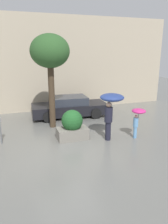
{
  "coord_description": "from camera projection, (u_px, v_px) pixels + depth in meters",
  "views": [
    {
      "loc": [
        -1.96,
        -7.7,
        3.82
      ],
      "look_at": [
        1.26,
        1.6,
        1.05
      ],
      "focal_mm": 35.0,
      "sensor_mm": 36.0,
      "label": 1
    }
  ],
  "objects": [
    {
      "name": "street_tree",
      "position": [
        50.0,
        53.0,
        10.38
      ],
      "size": [
        1.89,
        1.89,
        4.62
      ],
      "color": "#423323",
      "rests_on": "ground"
    },
    {
      "name": "parked_car_near",
      "position": [
        70.0,
        107.0,
        13.08
      ],
      "size": [
        4.53,
        2.22,
        1.21
      ],
      "rotation": [
        0.0,
        0.0,
        1.5
      ],
      "color": "black",
      "rests_on": "ground"
    },
    {
      "name": "building_facade",
      "position": [
        40.0,
        64.0,
        13.76
      ],
      "size": [
        18.0,
        0.3,
        6.0
      ],
      "color": "#B7A88E",
      "rests_on": "ground"
    },
    {
      "name": "planter_box",
      "position": [
        72.0,
        126.0,
        9.65
      ],
      "size": [
        1.35,
        0.94,
        1.33
      ],
      "color": "gray",
      "rests_on": "ground"
    },
    {
      "name": "person_child",
      "position": [
        138.0,
        116.0,
        9.63
      ],
      "size": [
        0.62,
        0.62,
        1.37
      ],
      "rotation": [
        0.0,
        0.0,
        -0.68
      ],
      "color": "#669ED1",
      "rests_on": "ground"
    },
    {
      "name": "ground_plane",
      "position": [
        67.0,
        151.0,
        8.66
      ],
      "size": [
        40.0,
        40.0,
        0.0
      ],
      "primitive_type": "plane",
      "color": "slate"
    },
    {
      "name": "parking_meter",
      "position": [
        0.0,
        125.0,
        9.09
      ],
      "size": [
        0.14,
        0.14,
        1.17
      ],
      "color": "#595B60",
      "rests_on": "ground"
    },
    {
      "name": "person_adult",
      "position": [
        111.0,
        104.0,
        9.33
      ],
      "size": [
        1.03,
        1.03,
        2.07
      ],
      "rotation": [
        0.0,
        0.0,
        0.2
      ],
      "color": "#1E1E2D",
      "rests_on": "ground"
    }
  ]
}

